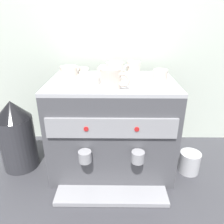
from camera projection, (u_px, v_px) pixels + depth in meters
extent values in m
plane|color=#38383D|center=(112.00, 164.00, 1.20)|extent=(4.00, 4.00, 0.00)
cube|color=silver|center=(113.00, 62.00, 1.28)|extent=(2.80, 0.03, 1.01)
cube|color=#4C4C51|center=(112.00, 127.00, 1.11)|extent=(0.59, 0.39, 0.46)
cube|color=#B7B7BC|center=(112.00, 82.00, 1.01)|extent=(0.59, 0.39, 0.02)
cube|color=#939399|center=(111.00, 128.00, 0.89)|extent=(0.55, 0.01, 0.09)
cylinder|color=red|center=(86.00, 129.00, 0.88)|extent=(0.02, 0.01, 0.02)
cylinder|color=red|center=(137.00, 129.00, 0.88)|extent=(0.02, 0.01, 0.02)
cube|color=#939399|center=(111.00, 195.00, 0.98)|extent=(0.50, 0.12, 0.02)
cylinder|color=#939399|center=(85.00, 156.00, 0.92)|extent=(0.06, 0.06, 0.05)
cylinder|color=#939399|center=(138.00, 157.00, 0.91)|extent=(0.06, 0.06, 0.05)
cylinder|color=beige|center=(133.00, 68.00, 1.10)|extent=(0.07, 0.07, 0.07)
torus|color=beige|center=(127.00, 69.00, 1.08)|extent=(0.05, 0.04, 0.05)
cylinder|color=beige|center=(69.00, 73.00, 1.02)|extent=(0.08, 0.08, 0.06)
torus|color=beige|center=(78.00, 71.00, 1.05)|extent=(0.04, 0.05, 0.05)
cylinder|color=beige|center=(115.00, 71.00, 1.03)|extent=(0.08, 0.08, 0.08)
torus|color=beige|center=(103.00, 70.00, 1.03)|extent=(0.06, 0.02, 0.06)
cylinder|color=beige|center=(110.00, 78.00, 0.89)|extent=(0.08, 0.08, 0.08)
torus|color=beige|center=(123.00, 80.00, 0.87)|extent=(0.06, 0.04, 0.06)
cylinder|color=beige|center=(160.00, 77.00, 0.95)|extent=(0.06, 0.06, 0.06)
torus|color=beige|center=(162.00, 74.00, 0.99)|extent=(0.03, 0.05, 0.05)
cylinder|color=white|center=(79.00, 71.00, 1.11)|extent=(0.10, 0.10, 0.03)
cylinder|color=white|center=(79.00, 74.00, 1.11)|extent=(0.06, 0.06, 0.01)
cylinder|color=white|center=(89.00, 80.00, 0.95)|extent=(0.10, 0.10, 0.04)
cylinder|color=white|center=(89.00, 83.00, 0.96)|extent=(0.06, 0.06, 0.01)
cylinder|color=white|center=(134.00, 80.00, 0.97)|extent=(0.12, 0.12, 0.03)
cylinder|color=white|center=(134.00, 82.00, 0.97)|extent=(0.07, 0.07, 0.01)
cylinder|color=#333338|center=(18.00, 143.00, 1.13)|extent=(0.18, 0.18, 0.29)
cone|color=black|center=(11.00, 110.00, 1.06)|extent=(0.18, 0.18, 0.09)
cylinder|color=#B7B7BC|center=(189.00, 162.00, 1.12)|extent=(0.10, 0.10, 0.11)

